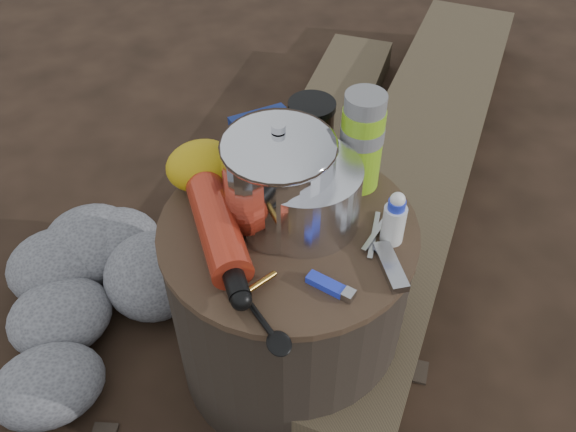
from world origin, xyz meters
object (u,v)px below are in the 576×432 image
object	(u,v)px
log_main	(416,163)
fuel_bottle	(218,228)
stump	(288,300)
camping_pot	(279,176)
thermos	(361,142)
travel_mug	(311,132)

from	to	relation	value
log_main	fuel_bottle	size ratio (longest dim) A/B	6.29
log_main	stump	bearing A→B (deg)	-100.08
stump	fuel_bottle	bearing A→B (deg)	177.33
camping_pot	thermos	distance (m)	0.18
log_main	camping_pot	xyz separation A→B (m)	(-0.60, -0.43, 0.47)
camping_pot	thermos	xyz separation A→B (m)	(0.18, 0.04, 0.00)
thermos	travel_mug	xyz separation A→B (m)	(-0.06, 0.11, -0.03)
stump	fuel_bottle	xyz separation A→B (m)	(-0.13, 0.01, 0.26)
log_main	thermos	distance (m)	0.74
log_main	thermos	world-z (taller)	thermos
fuel_bottle	travel_mug	world-z (taller)	travel_mug
stump	log_main	size ratio (longest dim) A/B	0.25
camping_pot	fuel_bottle	xyz separation A→B (m)	(-0.13, -0.03, -0.06)
log_main	thermos	size ratio (longest dim) A/B	9.35
log_main	camping_pot	world-z (taller)	camping_pot
camping_pot	log_main	bearing A→B (deg)	35.43
camping_pot	fuel_bottle	bearing A→B (deg)	-168.66
log_main	fuel_bottle	world-z (taller)	fuel_bottle
camping_pot	travel_mug	distance (m)	0.19
fuel_bottle	thermos	world-z (taller)	thermos
camping_pot	thermos	bearing A→B (deg)	11.18
fuel_bottle	travel_mug	size ratio (longest dim) A/B	2.24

